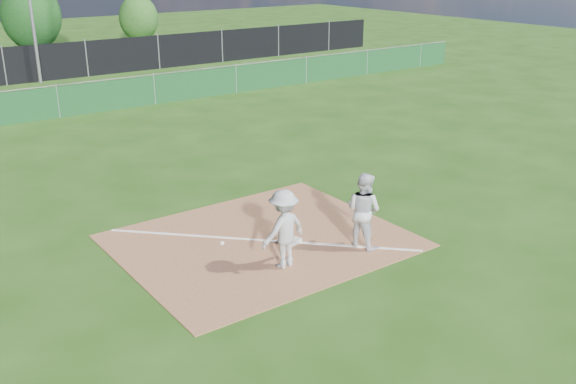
# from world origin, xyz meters

# --- Properties ---
(ground) EXTENTS (90.00, 90.00, 0.00)m
(ground) POSITION_xyz_m (0.00, 10.00, 0.00)
(ground) COLOR #1D420E
(ground) RESTS_ON ground
(infield_dirt) EXTENTS (6.00, 5.00, 0.02)m
(infield_dirt) POSITION_xyz_m (0.00, 1.00, 0.01)
(infield_dirt) COLOR brown
(infield_dirt) RESTS_ON ground
(foul_line) EXTENTS (5.01, 5.01, 0.01)m
(foul_line) POSITION_xyz_m (0.00, 1.00, 0.03)
(foul_line) COLOR white
(foul_line) RESTS_ON infield_dirt
(green_fence) EXTENTS (44.00, 0.05, 1.20)m
(green_fence) POSITION_xyz_m (0.00, 15.00, 0.60)
(green_fence) COLOR #103D1A
(green_fence) RESTS_ON ground
(black_fence) EXTENTS (46.00, 0.04, 1.80)m
(black_fence) POSITION_xyz_m (0.00, 23.00, 0.90)
(black_fence) COLOR black
(black_fence) RESTS_ON ground
(first_base) EXTENTS (0.49, 0.49, 0.08)m
(first_base) POSITION_xyz_m (0.44, 0.56, 0.06)
(first_base) COLOR silver
(first_base) RESTS_ON infield_dirt
(play_at_first) EXTENTS (2.06, 0.74, 1.63)m
(play_at_first) POSITION_xyz_m (-0.32, -0.28, 0.83)
(play_at_first) COLOR silver
(play_at_first) RESTS_ON infield_dirt
(runner) EXTENTS (0.82, 0.95, 1.67)m
(runner) POSITION_xyz_m (1.62, -0.49, 0.84)
(runner) COLOR silver
(runner) RESTS_ON ground
(car_right) EXTENTS (4.59, 3.05, 1.23)m
(car_right) POSITION_xyz_m (3.81, 26.61, 0.63)
(car_right) COLOR black
(car_right) RESTS_ON parking_lot
(tree_mid) EXTENTS (3.65, 3.65, 4.33)m
(tree_mid) POSITION_xyz_m (4.34, 33.54, 2.23)
(tree_mid) COLOR #382316
(tree_mid) RESTS_ON ground
(tree_right) EXTENTS (2.73, 2.73, 3.24)m
(tree_right) POSITION_xyz_m (11.78, 34.12, 1.66)
(tree_right) COLOR #382316
(tree_right) RESTS_ON ground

